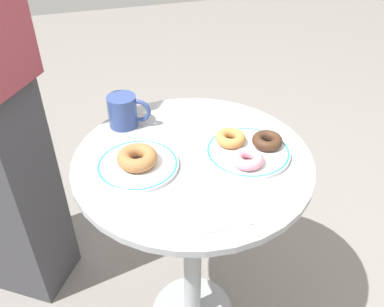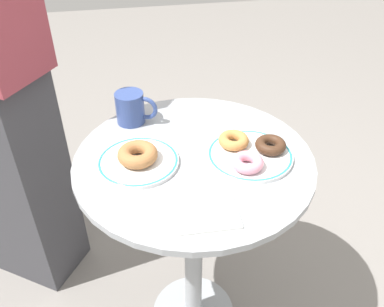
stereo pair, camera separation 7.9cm
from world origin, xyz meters
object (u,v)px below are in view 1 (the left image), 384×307
(plate_left, at_px, (138,165))
(cafe_table, at_px, (193,214))
(donut_chocolate, at_px, (267,141))
(coffee_mug, at_px, (124,111))
(paper_napkin, at_px, (213,210))
(donut_cinnamon, at_px, (137,157))
(donut_old_fashioned, at_px, (230,138))
(plate_right, at_px, (248,152))
(donut_pink_frosted, at_px, (248,159))

(plate_left, bearing_deg, cafe_table, 0.36)
(cafe_table, bearing_deg, donut_chocolate, -4.93)
(coffee_mug, bearing_deg, paper_napkin, -71.85)
(donut_cinnamon, xyz_separation_m, donut_chocolate, (0.34, -0.02, -0.00))
(donut_old_fashioned, distance_m, coffee_mug, 0.31)
(plate_left, height_order, plate_right, same)
(paper_napkin, bearing_deg, cafe_table, 86.87)
(plate_left, distance_m, donut_old_fashioned, 0.25)
(plate_right, relative_size, coffee_mug, 1.86)
(paper_napkin, bearing_deg, donut_old_fashioned, 61.41)
(donut_old_fashioned, bearing_deg, donut_chocolate, -23.32)
(plate_right, bearing_deg, paper_napkin, -131.07)
(donut_chocolate, bearing_deg, paper_napkin, -138.62)
(donut_chocolate, height_order, paper_napkin, donut_chocolate)
(donut_cinnamon, distance_m, coffee_mug, 0.20)
(plate_right, xyz_separation_m, donut_old_fashioned, (-0.03, 0.05, 0.02))
(plate_left, bearing_deg, coffee_mug, 90.08)
(donut_cinnamon, distance_m, donut_old_fashioned, 0.25)
(donut_chocolate, bearing_deg, plate_right, -171.65)
(cafe_table, relative_size, paper_napkin, 5.22)
(plate_right, relative_size, donut_chocolate, 2.74)
(plate_right, height_order, donut_old_fashioned, donut_old_fashioned)
(plate_right, distance_m, paper_napkin, 0.23)
(paper_napkin, relative_size, coffee_mug, 1.16)
(cafe_table, distance_m, plate_right, 0.25)
(donut_cinnamon, distance_m, donut_chocolate, 0.34)
(donut_chocolate, distance_m, donut_old_fashioned, 0.09)
(paper_napkin, bearing_deg, donut_chocolate, 41.38)
(plate_left, height_order, donut_pink_frosted, donut_pink_frosted)
(donut_chocolate, height_order, donut_old_fashioned, same)
(plate_left, height_order, coffee_mug, coffee_mug)
(donut_chocolate, bearing_deg, donut_cinnamon, 176.55)
(cafe_table, height_order, plate_left, plate_left)
(plate_right, height_order, coffee_mug, coffee_mug)
(cafe_table, distance_m, donut_chocolate, 0.30)
(donut_pink_frosted, bearing_deg, paper_napkin, -136.05)
(paper_napkin, xyz_separation_m, coffee_mug, (-0.13, 0.40, 0.04))
(plate_right, xyz_separation_m, coffee_mug, (-0.28, 0.22, 0.04))
(donut_pink_frosted, bearing_deg, donut_cinnamon, 163.02)
(donut_old_fashioned, distance_m, donut_pink_frosted, 0.10)
(donut_old_fashioned, height_order, donut_pink_frosted, same)
(donut_cinnamon, bearing_deg, cafe_table, -1.38)
(donut_cinnamon, relative_size, paper_napkin, 0.73)
(donut_pink_frosted, xyz_separation_m, coffee_mug, (-0.26, 0.27, 0.02))
(cafe_table, bearing_deg, plate_left, -179.64)
(plate_right, height_order, donut_chocolate, donut_chocolate)
(donut_chocolate, height_order, donut_pink_frosted, same)
(plate_left, distance_m, donut_chocolate, 0.34)
(donut_old_fashioned, distance_m, paper_napkin, 0.25)
(coffee_mug, bearing_deg, donut_pink_frosted, -46.61)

